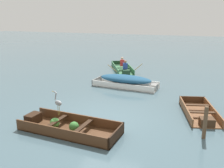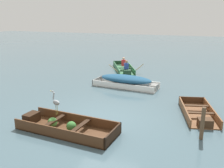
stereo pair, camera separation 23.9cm
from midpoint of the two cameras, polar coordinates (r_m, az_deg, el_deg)
The scene contains 7 objects.
ground_plane at distance 9.39m, azimuth -2.53°, elevation -7.93°, with size 80.00×80.00×0.00m, color #47606B.
dinghy_dark_varnish_foreground at distance 8.61m, azimuth -11.37°, elevation -9.54°, with size 3.47×1.47×0.37m.
skiff_wooden_brown_near_moored at distance 10.15m, azimuth 18.75°, elevation -6.28°, with size 1.67×2.75×0.32m.
skiff_white_mid_moored at distance 13.29m, azimuth 2.68°, elevation 0.85°, with size 3.55×1.44×0.64m.
rowboat_green_with_crew at distance 17.28m, azimuth 2.04°, elevation 3.67°, with size 2.84×3.61×0.90m.
heron_on_dinghy at distance 8.82m, azimuth -13.01°, elevation -4.07°, with size 0.45×0.24×0.84m.
mooring_post at distance 8.26m, azimuth 19.73°, elevation -8.34°, with size 0.12×0.12×1.05m, color brown.
Camera 1 is at (3.11, -8.03, 3.75)m, focal length 40.00 mm.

